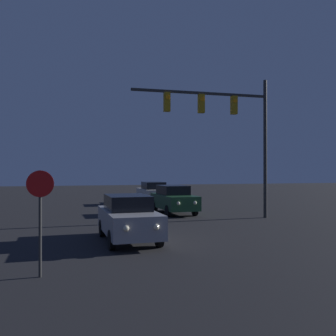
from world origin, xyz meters
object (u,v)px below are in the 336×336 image
traffic_signal_mast (229,121)px  stop_sign (40,205)px  car_mid (174,199)px  car_near (128,218)px  car_far (153,192)px

traffic_signal_mast → stop_sign: (-8.23, -8.12, -3.18)m
traffic_signal_mast → car_mid: bearing=125.4°
car_near → traffic_signal_mast: 8.21m
car_far → stop_sign: bearing=-111.5°
car_mid → car_far: same height
stop_sign → car_near: bearing=55.4°
car_near → traffic_signal_mast: bearing=-144.2°
car_near → traffic_signal_mast: size_ratio=0.58×
stop_sign → car_far: bearing=69.6°
car_mid → traffic_signal_mast: 5.33m
car_near → stop_sign: 4.61m
car_near → car_mid: (3.64, 7.24, 0.00)m
car_far → traffic_signal_mast: bearing=-80.0°
car_near → car_far: 14.12m
stop_sign → traffic_signal_mast: bearing=44.6°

